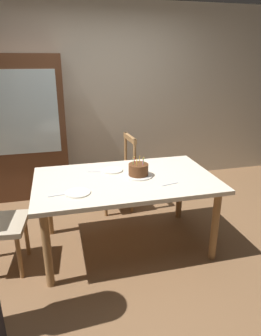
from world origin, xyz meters
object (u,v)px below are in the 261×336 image
at_px(dining_table, 126,186).
at_px(chair_spindle_back, 117,175).
at_px(plate_near_celebrant, 78,193).
at_px(china_cabinet, 24,129).
at_px(plate_far_side, 112,170).
at_px(birthday_cake, 138,170).

bearing_deg(dining_table, chair_spindle_back, 83.98).
xyz_separation_m(plate_near_celebrant, china_cabinet, (-0.56, 1.79, 0.19)).
height_order(plate_far_side, chair_spindle_back, chair_spindle_back).
distance_m(dining_table, chair_spindle_back, 0.87).
xyz_separation_m(birthday_cake, plate_near_celebrant, (-0.61, -0.26, -0.05)).
bearing_deg(dining_table, birthday_cake, 11.09).
height_order(dining_table, birthday_cake, birthday_cake).
xyz_separation_m(birthday_cake, chair_spindle_back, (-0.05, 0.82, -0.35)).
relative_size(chair_spindle_back, china_cabinet, 0.50).
distance_m(plate_near_celebrant, chair_spindle_back, 1.25).
distance_m(chair_spindle_back, china_cabinet, 1.42).
xyz_separation_m(plate_far_side, chair_spindle_back, (0.18, 0.61, -0.30)).
distance_m(plate_far_side, chair_spindle_back, 0.70).
relative_size(plate_near_celebrant, chair_spindle_back, 0.23).
bearing_deg(china_cabinet, birthday_cake, -52.56).
height_order(birthday_cake, plate_far_side, birthday_cake).
bearing_deg(plate_near_celebrant, dining_table, 26.23).
height_order(birthday_cake, china_cabinet, china_cabinet).
bearing_deg(chair_spindle_back, plate_near_celebrant, -117.66).
relative_size(plate_near_celebrant, plate_far_side, 1.00).
relative_size(birthday_cake, plate_near_celebrant, 1.27).
relative_size(plate_far_side, china_cabinet, 0.12).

